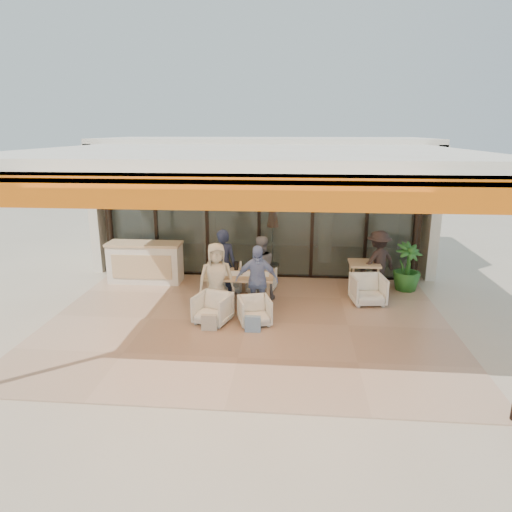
# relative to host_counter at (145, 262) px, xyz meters

# --- Properties ---
(ground) EXTENTS (70.00, 70.00, 0.00)m
(ground) POSITION_rel_host_counter_xyz_m (2.81, -2.30, -0.53)
(ground) COLOR #C6B293
(ground) RESTS_ON ground
(terrace_floor) EXTENTS (8.00, 6.00, 0.01)m
(terrace_floor) POSITION_rel_host_counter_xyz_m (2.81, -2.30, -0.53)
(terrace_floor) COLOR tan
(terrace_floor) RESTS_ON ground
(terrace_structure) EXTENTS (8.00, 6.00, 3.40)m
(terrace_structure) POSITION_rel_host_counter_xyz_m (2.81, -2.56, 2.72)
(terrace_structure) COLOR silver
(terrace_structure) RESTS_ON ground
(glass_storefront) EXTENTS (8.08, 0.10, 3.20)m
(glass_storefront) POSITION_rel_host_counter_xyz_m (2.81, 0.70, 1.07)
(glass_storefront) COLOR #9EADA3
(glass_storefront) RESTS_ON ground
(interior_block) EXTENTS (9.05, 3.62, 3.52)m
(interior_block) POSITION_rel_host_counter_xyz_m (2.82, 3.02, 1.70)
(interior_block) COLOR silver
(interior_block) RESTS_ON ground
(host_counter) EXTENTS (1.85, 0.65, 1.04)m
(host_counter) POSITION_rel_host_counter_xyz_m (0.00, 0.00, 0.00)
(host_counter) COLOR silver
(host_counter) RESTS_ON ground
(dining_table) EXTENTS (1.50, 0.90, 0.93)m
(dining_table) POSITION_rel_host_counter_xyz_m (2.54, -1.39, 0.16)
(dining_table) COLOR tan
(dining_table) RESTS_ON ground
(chair_far_left) EXTENTS (0.78, 0.74, 0.74)m
(chair_far_left) POSITION_rel_host_counter_xyz_m (2.13, -0.45, -0.16)
(chair_far_left) COLOR white
(chair_far_left) RESTS_ON ground
(chair_far_right) EXTENTS (0.72, 0.68, 0.63)m
(chair_far_right) POSITION_rel_host_counter_xyz_m (2.97, -0.45, -0.22)
(chair_far_right) COLOR white
(chair_far_right) RESTS_ON ground
(chair_near_left) EXTENTS (0.80, 0.77, 0.67)m
(chair_near_left) POSITION_rel_host_counter_xyz_m (2.13, -2.35, -0.20)
(chair_near_left) COLOR white
(chair_near_left) RESTS_ON ground
(chair_near_right) EXTENTS (0.74, 0.72, 0.62)m
(chair_near_right) POSITION_rel_host_counter_xyz_m (2.97, -2.35, -0.22)
(chair_near_right) COLOR white
(chair_near_right) RESTS_ON ground
(diner_navy) EXTENTS (0.61, 0.41, 1.63)m
(diner_navy) POSITION_rel_host_counter_xyz_m (2.13, -0.95, 0.28)
(diner_navy) COLOR #1A2239
(diner_navy) RESTS_ON ground
(diner_grey) EXTENTS (0.87, 0.78, 1.48)m
(diner_grey) POSITION_rel_host_counter_xyz_m (2.97, -0.95, 0.21)
(diner_grey) COLOR slate
(diner_grey) RESTS_ON ground
(diner_cream) EXTENTS (0.85, 0.67, 1.53)m
(diner_cream) POSITION_rel_host_counter_xyz_m (2.13, -1.85, 0.23)
(diner_cream) COLOR beige
(diner_cream) RESTS_ON ground
(diner_periwinkle) EXTENTS (0.90, 0.41, 1.50)m
(diner_periwinkle) POSITION_rel_host_counter_xyz_m (2.97, -1.85, 0.22)
(diner_periwinkle) COLOR #7386C0
(diner_periwinkle) RESTS_ON ground
(tote_bag_cream) EXTENTS (0.30, 0.10, 0.34)m
(tote_bag_cream) POSITION_rel_host_counter_xyz_m (2.13, -2.75, -0.36)
(tote_bag_cream) COLOR silver
(tote_bag_cream) RESTS_ON ground
(tote_bag_blue) EXTENTS (0.30, 0.10, 0.34)m
(tote_bag_blue) POSITION_rel_host_counter_xyz_m (2.97, -2.75, -0.36)
(tote_bag_blue) COLOR #99BFD8
(tote_bag_blue) RESTS_ON ground
(side_table) EXTENTS (0.70, 0.70, 0.74)m
(side_table) POSITION_rel_host_counter_xyz_m (5.37, -0.27, 0.11)
(side_table) COLOR tan
(side_table) RESTS_ON ground
(side_chair) EXTENTS (0.79, 0.75, 0.72)m
(side_chair) POSITION_rel_host_counter_xyz_m (5.37, -1.02, -0.17)
(side_chair) COLOR white
(side_chair) RESTS_ON ground
(standing_woman) EXTENTS (1.11, 0.97, 1.49)m
(standing_woman) POSITION_rel_host_counter_xyz_m (5.69, -0.20, 0.22)
(standing_woman) COLOR black
(standing_woman) RESTS_ON ground
(potted_palm) EXTENTS (0.88, 0.88, 1.17)m
(potted_palm) POSITION_rel_host_counter_xyz_m (6.41, -0.06, 0.05)
(potted_palm) COLOR #1E5919
(potted_palm) RESTS_ON ground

